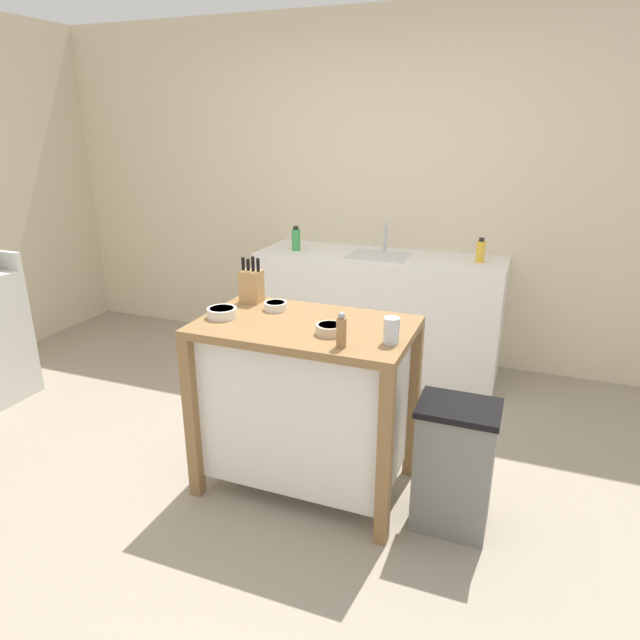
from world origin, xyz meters
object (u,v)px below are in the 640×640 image
(bottle_dish_soap, at_px, (481,251))
(pepper_grinder, at_px, (341,331))
(kitchen_island, at_px, (306,397))
(sink_faucet, at_px, (385,237))
(knife_block, at_px, (251,285))
(bowl_stoneware_deep, at_px, (330,329))
(drinking_cup, at_px, (391,331))
(bottle_hand_soap, at_px, (296,239))
(bowl_ceramic_small, at_px, (222,312))
(trash_bin, at_px, (454,466))
(bowl_ceramic_wide, at_px, (276,306))

(bottle_dish_soap, bearing_deg, pepper_grinder, -101.41)
(kitchen_island, bearing_deg, sink_faucet, 92.43)
(kitchen_island, height_order, pepper_grinder, pepper_grinder)
(knife_block, xyz_separation_m, bottle_dish_soap, (1.04, 1.44, -0.03))
(bowl_stoneware_deep, distance_m, bottle_dish_soap, 1.81)
(bowl_stoneware_deep, distance_m, drinking_cup, 0.29)
(kitchen_island, height_order, bottle_hand_soap, bottle_hand_soap)
(bowl_ceramic_small, bearing_deg, knife_block, 86.60)
(bottle_hand_soap, bearing_deg, kitchen_island, -65.12)
(bowl_stoneware_deep, distance_m, trash_bin, 0.85)
(drinking_cup, relative_size, trash_bin, 0.19)
(bottle_dish_soap, bearing_deg, kitchen_island, -111.07)
(bowl_ceramic_small, xyz_separation_m, trash_bin, (1.17, 0.02, -0.61))
(kitchen_island, height_order, drinking_cup, drinking_cup)
(kitchen_island, distance_m, bowl_ceramic_small, 0.59)
(bowl_stoneware_deep, xyz_separation_m, bowl_ceramic_small, (-0.57, 0.02, 0.00))
(pepper_grinder, xyz_separation_m, bottle_hand_soap, (-0.98, 1.77, -0.01))
(sink_faucet, relative_size, bottle_hand_soap, 1.19)
(kitchen_island, bearing_deg, knife_block, 151.51)
(knife_block, relative_size, bottle_hand_soap, 1.34)
(kitchen_island, xyz_separation_m, pepper_grinder, (0.26, -0.22, 0.47))
(knife_block, relative_size, bowl_ceramic_wide, 2.12)
(pepper_grinder, relative_size, bottle_dish_soap, 0.91)
(bowl_ceramic_wide, distance_m, bottle_hand_soap, 1.50)
(drinking_cup, bearing_deg, trash_bin, 9.78)
(pepper_grinder, bearing_deg, drinking_cup, 32.44)
(bowl_stoneware_deep, relative_size, drinking_cup, 1.10)
(kitchen_island, relative_size, knife_block, 4.18)
(knife_block, distance_m, bottle_dish_soap, 1.78)
(bottle_hand_soap, bearing_deg, drinking_cup, -54.78)
(kitchen_island, bearing_deg, bowl_ceramic_small, -170.74)
(trash_bin, distance_m, bottle_hand_soap, 2.27)
(trash_bin, bearing_deg, bottle_dish_soap, 93.99)
(bowl_ceramic_wide, height_order, drinking_cup, drinking_cup)
(kitchen_island, xyz_separation_m, bowl_ceramic_wide, (-0.22, 0.13, 0.42))
(bowl_ceramic_small, bearing_deg, bowl_ceramic_wide, 45.66)
(bowl_stoneware_deep, relative_size, bottle_hand_soap, 0.70)
(bowl_stoneware_deep, height_order, bowl_ceramic_wide, bowl_stoneware_deep)
(bowl_stoneware_deep, bearing_deg, bowl_ceramic_wide, 149.40)
(kitchen_island, relative_size, bowl_ceramic_wide, 8.87)
(drinking_cup, bearing_deg, bowl_ceramic_wide, 160.58)
(knife_block, height_order, pepper_grinder, knife_block)
(sink_faucet, distance_m, bottle_dish_soap, 0.72)
(pepper_grinder, xyz_separation_m, bottle_dish_soap, (0.38, 1.88, -0.01))
(kitchen_island, relative_size, trash_bin, 1.64)
(knife_block, xyz_separation_m, bottle_hand_soap, (-0.32, 1.34, -0.02))
(knife_block, bearing_deg, bowl_stoneware_deep, -28.79)
(kitchen_island, height_order, bowl_stoneware_deep, bowl_stoneware_deep)
(sink_faucet, distance_m, bottle_hand_soap, 0.68)
(trash_bin, bearing_deg, knife_block, 167.13)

